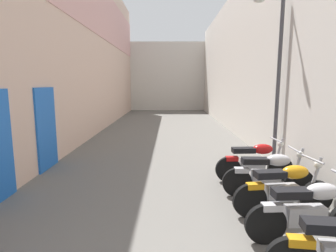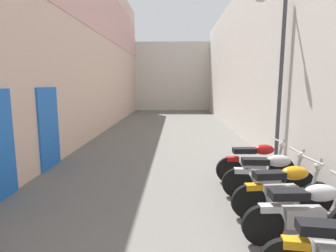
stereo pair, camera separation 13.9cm
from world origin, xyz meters
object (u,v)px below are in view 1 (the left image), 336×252
at_px(motorcycle_sixth, 285,188).
at_px(motorcycle_eighth, 255,161).
at_px(motorcycle_fifth, 309,210).
at_px(motorcycle_seventh, 269,173).
at_px(street_lamp, 275,71).

height_order(motorcycle_sixth, motorcycle_eighth, same).
xyz_separation_m(motorcycle_fifth, motorcycle_seventh, (0.00, 1.62, 0.00)).
bearing_deg(street_lamp, motorcycle_fifth, -101.42).
relative_size(motorcycle_fifth, motorcycle_sixth, 1.00).
xyz_separation_m(motorcycle_fifth, motorcycle_sixth, (-0.00, 0.84, 0.00)).
bearing_deg(motorcycle_fifth, street_lamp, 78.58).
bearing_deg(street_lamp, motorcycle_eighth, -127.35).
height_order(motorcycle_fifth, motorcycle_seventh, same).
distance_m(motorcycle_seventh, street_lamp, 2.88).
relative_size(motorcycle_eighth, street_lamp, 0.42).
xyz_separation_m(motorcycle_fifth, street_lamp, (0.70, 3.45, 2.12)).
height_order(motorcycle_fifth, street_lamp, street_lamp).
xyz_separation_m(motorcycle_sixth, motorcycle_seventh, (0.00, 0.78, 0.00)).
bearing_deg(motorcycle_seventh, motorcycle_sixth, -90.01).
bearing_deg(motorcycle_sixth, motorcycle_eighth, 90.00).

